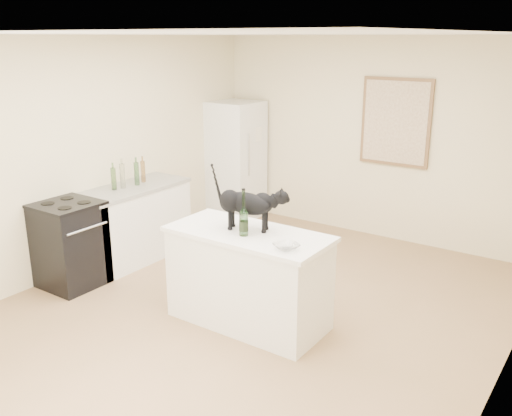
% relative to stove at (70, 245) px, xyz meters
% --- Properties ---
extents(floor, '(5.50, 5.50, 0.00)m').
position_rel_stove_xyz_m(floor, '(1.95, 0.60, -0.45)').
color(floor, '#9B7552').
rests_on(floor, ground).
extents(ceiling, '(5.50, 5.50, 0.00)m').
position_rel_stove_xyz_m(ceiling, '(1.95, 0.60, 2.15)').
color(ceiling, white).
rests_on(ceiling, ground).
extents(wall_back, '(4.50, 0.00, 4.50)m').
position_rel_stove_xyz_m(wall_back, '(1.95, 3.35, 0.85)').
color(wall_back, beige).
rests_on(wall_back, ground).
extents(wall_left, '(0.00, 5.50, 5.50)m').
position_rel_stove_xyz_m(wall_left, '(-0.30, 0.60, 0.85)').
color(wall_left, beige).
rests_on(wall_left, ground).
extents(island_base, '(1.44, 0.67, 0.86)m').
position_rel_stove_xyz_m(island_base, '(2.05, 0.40, -0.02)').
color(island_base, white).
rests_on(island_base, floor).
extents(island_top, '(1.50, 0.70, 0.04)m').
position_rel_stove_xyz_m(island_top, '(2.05, 0.40, 0.43)').
color(island_top, white).
rests_on(island_top, island_base).
extents(left_cabinets, '(0.60, 1.40, 0.86)m').
position_rel_stove_xyz_m(left_cabinets, '(0.00, 0.90, -0.02)').
color(left_cabinets, white).
rests_on(left_cabinets, floor).
extents(left_countertop, '(0.62, 1.44, 0.04)m').
position_rel_stove_xyz_m(left_countertop, '(0.00, 0.90, 0.43)').
color(left_countertop, gray).
rests_on(left_countertop, left_cabinets).
extents(stove, '(0.60, 0.60, 0.90)m').
position_rel_stove_xyz_m(stove, '(0.00, 0.00, 0.00)').
color(stove, black).
rests_on(stove, floor).
extents(fridge, '(0.68, 0.68, 1.70)m').
position_rel_stove_xyz_m(fridge, '(0.00, 2.95, 0.40)').
color(fridge, white).
rests_on(fridge, floor).
extents(artwork_frame, '(0.90, 0.03, 1.10)m').
position_rel_stove_xyz_m(artwork_frame, '(2.25, 3.32, 1.10)').
color(artwork_frame, brown).
rests_on(artwork_frame, wall_back).
extents(artwork_canvas, '(0.82, 0.00, 1.02)m').
position_rel_stove_xyz_m(artwork_canvas, '(2.25, 3.30, 1.10)').
color(artwork_canvas, beige).
rests_on(artwork_canvas, wall_back).
extents(black_cat, '(0.66, 0.39, 0.44)m').
position_rel_stove_xyz_m(black_cat, '(2.00, 0.44, 0.67)').
color(black_cat, black).
rests_on(black_cat, island_top).
extents(wine_bottle, '(0.09, 0.09, 0.38)m').
position_rel_stove_xyz_m(wine_bottle, '(2.07, 0.30, 0.64)').
color(wine_bottle, '#265A24').
rests_on(wine_bottle, island_top).
extents(glass_bowl, '(0.27, 0.27, 0.05)m').
position_rel_stove_xyz_m(glass_bowl, '(2.56, 0.22, 0.48)').
color(glass_bowl, white).
rests_on(glass_bowl, island_top).
extents(fridge_paper, '(0.04, 0.15, 0.20)m').
position_rel_stove_xyz_m(fridge_paper, '(0.34, 3.02, 0.80)').
color(fridge_paper, silver).
rests_on(fridge_paper, fridge).
extents(counter_bottle_cluster, '(0.12, 0.50, 0.29)m').
position_rel_stove_xyz_m(counter_bottle_cluster, '(-0.02, 0.91, 0.58)').
color(counter_bottle_cluster, brown).
rests_on(counter_bottle_cluster, left_countertop).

